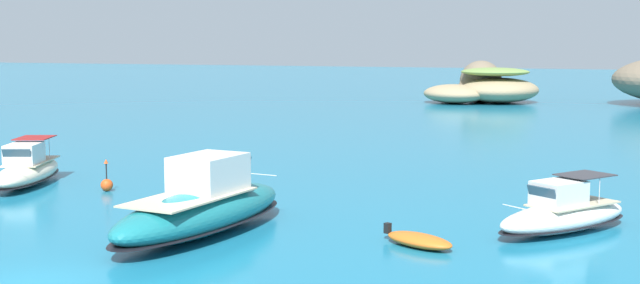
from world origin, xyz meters
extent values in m
ellipsoid|color=#756651|center=(-1.72, 77.69, 2.33)|extent=(5.83, 7.34, 4.66)
ellipsoid|color=#9E8966|center=(-3.70, 72.55, 1.05)|extent=(10.06, 10.24, 2.11)
ellipsoid|color=#9E8966|center=(0.85, 75.13, 1.40)|extent=(9.99, 11.27, 2.81)
ellipsoid|color=#756651|center=(-1.62, 76.40, 1.65)|extent=(6.35, 6.71, 3.29)
ellipsoid|color=#9E8966|center=(0.59, 76.07, 1.29)|extent=(6.66, 6.39, 2.58)
ellipsoid|color=olive|center=(0.40, 74.77, 3.47)|extent=(7.60, 6.91, 0.97)
ellipsoid|color=#19727A|center=(1.43, 7.33, 0.78)|extent=(3.66, 9.43, 1.57)
ellipsoid|color=black|center=(1.43, 7.33, 0.43)|extent=(3.73, 9.62, 0.19)
cube|color=#C6B793|center=(1.36, 6.65, 1.45)|extent=(2.84, 5.27, 0.06)
cube|color=silver|center=(1.48, 7.79, 2.12)|extent=(2.18, 2.76, 1.29)
cube|color=#2D4756|center=(1.61, 9.10, 2.25)|extent=(1.82, 0.47, 0.68)
cylinder|color=silver|center=(1.79, 10.91, 1.63)|extent=(1.93, 0.23, 0.04)
ellipsoid|color=white|center=(13.34, 12.39, 0.53)|extent=(5.06, 6.15, 1.05)
ellipsoid|color=black|center=(13.34, 12.39, 0.29)|extent=(5.16, 6.28, 0.13)
cube|color=#C6B793|center=(13.60, 12.77, 0.97)|extent=(3.24, 3.70, 0.06)
cube|color=silver|center=(13.16, 12.14, 1.44)|extent=(2.06, 2.17, 0.87)
cube|color=#2D4756|center=(12.66, 11.41, 1.53)|extent=(1.11, 0.86, 0.47)
cylinder|color=silver|center=(11.96, 10.41, 1.15)|extent=(1.09, 0.77, 0.04)
cube|color=#333338|center=(13.96, 13.28, 1.97)|extent=(2.25, 2.35, 0.04)
cylinder|color=silver|center=(14.49, 12.91, 1.47)|extent=(0.03, 0.03, 0.99)
cylinder|color=silver|center=(13.42, 13.65, 1.47)|extent=(0.03, 0.03, 0.99)
ellipsoid|color=beige|center=(-11.34, 13.03, 0.57)|extent=(4.38, 6.95, 1.14)
ellipsoid|color=black|center=(-11.34, 13.03, 0.31)|extent=(4.47, 7.09, 0.14)
cube|color=#C6B793|center=(-11.53, 13.50, 1.05)|extent=(2.97, 4.05, 0.06)
cube|color=silver|center=(-11.22, 12.72, 1.55)|extent=(2.01, 2.27, 0.94)
cube|color=#2D4756|center=(-10.86, 11.84, 1.64)|extent=(1.29, 0.70, 0.50)
cylinder|color=silver|center=(-10.36, 10.62, 1.23)|extent=(1.31, 0.56, 0.04)
cube|color=maroon|center=(-11.79, 14.12, 2.12)|extent=(2.21, 2.45, 0.04)
cylinder|color=silver|center=(-11.13, 14.38, 1.59)|extent=(0.03, 0.03, 1.07)
cylinder|color=silver|center=(-12.44, 13.85, 1.59)|extent=(0.03, 0.03, 1.07)
ellipsoid|color=orange|center=(9.08, 8.36, 0.22)|extent=(2.82, 2.07, 0.44)
cube|color=#9E998E|center=(9.08, 8.36, 0.28)|extent=(1.91, 1.30, 0.06)
cube|color=black|center=(7.81, 8.94, 0.40)|extent=(0.26, 0.26, 0.36)
sphere|color=#E54C19|center=(-6.79, 13.01, 0.28)|extent=(0.56, 0.56, 0.56)
cylinder|color=black|center=(-6.79, 13.01, 0.78)|extent=(0.06, 0.06, 1.00)
cone|color=#E54C19|center=(-6.79, 13.01, 1.38)|extent=(0.20, 0.20, 0.20)
camera|label=1|loc=(15.70, -17.30, 6.75)|focal=45.50mm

